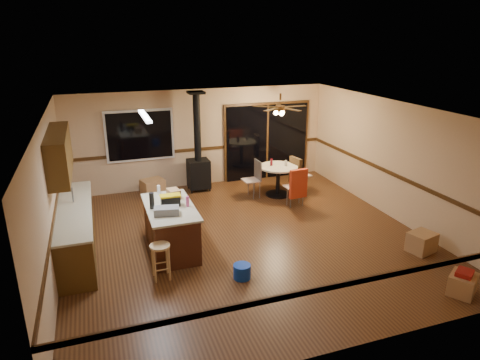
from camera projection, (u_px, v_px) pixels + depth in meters
name	position (u px, v px, depth m)	size (l,w,h in m)	color
floor	(245.00, 238.00, 8.75)	(7.00, 7.00, 0.00)	#4B2A14
ceiling	(245.00, 111.00, 7.90)	(7.00, 7.00, 0.00)	silver
wall_back	(201.00, 138.00, 11.45)	(7.00, 7.00, 0.00)	tan
wall_front	(342.00, 264.00, 5.20)	(7.00, 7.00, 0.00)	tan
wall_left	(51.00, 199.00, 7.23)	(7.00, 7.00, 0.00)	tan
wall_right	(394.00, 161.00, 9.41)	(7.00, 7.00, 0.00)	tan
chair_rail	(245.00, 192.00, 8.42)	(7.00, 7.00, 0.08)	#3D240F
window	(140.00, 136.00, 10.84)	(1.72, 0.10, 1.32)	black
sliding_door	(267.00, 142.00, 12.07)	(2.52, 0.10, 2.10)	black
lower_cabinets	(76.00, 231.00, 8.06)	(0.60, 3.00, 0.86)	#533715
countertop	(73.00, 209.00, 7.91)	(0.64, 3.04, 0.04)	#BFB694
upper_cabinets	(59.00, 154.00, 7.72)	(0.35, 2.00, 0.80)	#533715
kitchen_island	(171.00, 228.00, 8.13)	(0.88, 1.68, 0.90)	#431E10
wood_stove	(198.00, 164.00, 11.17)	(0.55, 0.50, 2.52)	black
ceiling_fan	(280.00, 110.00, 10.32)	(0.24, 0.24, 0.55)	brown
fluorescent_strip	(145.00, 116.00, 7.62)	(0.10, 1.20, 0.04)	white
toolbox_grey	(167.00, 211.00, 7.60)	(0.44, 0.25, 0.14)	slate
toolbox_black	(170.00, 201.00, 7.96)	(0.35, 0.18, 0.19)	black
toolbox_yellow_lid	(170.00, 196.00, 7.93)	(0.38, 0.20, 0.03)	gold
box_on_island	(174.00, 194.00, 8.33)	(0.21, 0.28, 0.19)	#A17447
bottle_dark	(152.00, 201.00, 7.83)	(0.09, 0.09, 0.31)	black
bottle_pink	(188.00, 201.00, 7.95)	(0.06, 0.06, 0.20)	#D84C8C
bottle_white	(159.00, 190.00, 8.53)	(0.06, 0.06, 0.19)	white
bar_stool	(161.00, 262.00, 7.21)	(0.34, 0.34, 0.63)	tan
blue_bucket	(242.00, 271.00, 7.27)	(0.30, 0.30, 0.25)	#0D38BA
dining_table	(278.00, 175.00, 10.87)	(0.99, 0.99, 0.78)	black
glass_red	(271.00, 162.00, 10.80)	(0.07, 0.07, 0.18)	#590C14
glass_cream	(286.00, 163.00, 10.78)	(0.06, 0.06, 0.15)	beige
chair_left	(255.00, 175.00, 10.76)	(0.43, 0.42, 0.51)	#BFA28E
chair_near	(298.00, 183.00, 10.10)	(0.45, 0.49, 0.70)	#BFA28E
chair_right	(296.00, 171.00, 11.03)	(0.53, 0.49, 0.70)	#BFA28E
box_under_window	(153.00, 188.00, 10.95)	(0.54, 0.43, 0.43)	#A17447
box_corner_a	(462.00, 284.00, 6.82)	(0.44, 0.37, 0.34)	#A17447
box_corner_b	(422.00, 242.00, 8.14)	(0.47, 0.40, 0.38)	#A17447
box_small_red	(465.00, 273.00, 6.75)	(0.28, 0.23, 0.07)	maroon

